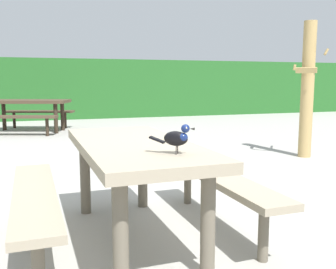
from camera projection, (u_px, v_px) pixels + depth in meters
name	position (u px, v px, depth m)	size (l,w,h in m)	color
ground_plane	(165.00, 221.00, 3.26)	(60.00, 60.00, 0.00)	#A3A099
hedge_wall	(72.00, 89.00, 12.30)	(28.00, 1.44, 1.84)	#235B23
picnic_table_foreground	(134.00, 166.00, 2.83)	(1.73, 1.82, 0.74)	gray
bird_grackle	(177.00, 137.00, 2.32)	(0.24, 0.19, 0.18)	black
picnic_table_mid_left	(29.00, 108.00, 8.89)	(2.16, 2.14, 0.74)	#473828
stalk_post_right_side	(307.00, 90.00, 5.88)	(0.60, 0.54, 2.07)	tan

